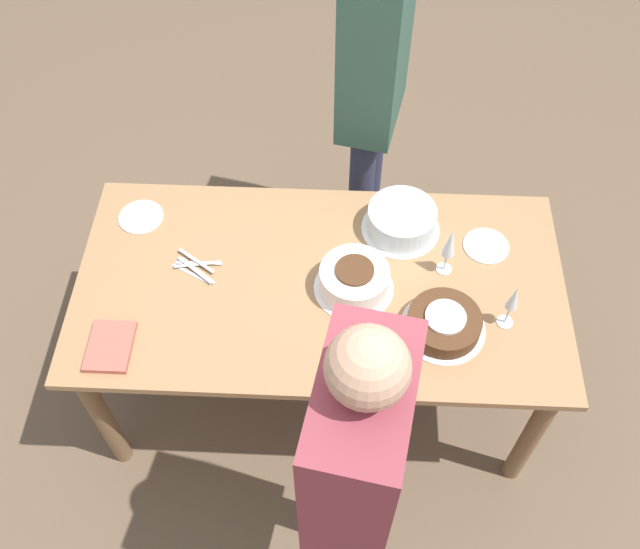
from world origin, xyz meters
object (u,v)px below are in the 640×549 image
at_px(cake_front_chocolate, 444,323).
at_px(cake_center_white, 354,280).
at_px(wine_glass_far, 450,244).
at_px(wine_glass_near, 513,300).
at_px(person_cutting, 356,468).
at_px(person_watching, 373,75).
at_px(cake_back_decorated, 401,220).

bearing_deg(cake_front_chocolate, cake_center_white, 153.21).
bearing_deg(wine_glass_far, wine_glass_near, -47.87).
relative_size(person_cutting, person_watching, 0.96).
relative_size(cake_front_chocolate, person_watching, 0.17).
bearing_deg(cake_back_decorated, person_watching, 102.19).
xyz_separation_m(cake_back_decorated, wine_glass_near, (0.35, -0.40, 0.09)).
bearing_deg(cake_center_white, wine_glass_near, -12.88).
relative_size(cake_center_white, wine_glass_near, 1.36).
distance_m(cake_front_chocolate, wine_glass_far, 0.28).
bearing_deg(cake_front_chocolate, wine_glass_near, 9.46).
distance_m(cake_front_chocolate, wine_glass_near, 0.24).
bearing_deg(wine_glass_far, cake_front_chocolate, -94.09).
distance_m(person_cutting, person_watching, 1.57).
height_order(cake_center_white, person_cutting, person_cutting).
relative_size(wine_glass_near, wine_glass_far, 0.95).
distance_m(cake_center_white, wine_glass_far, 0.35).
bearing_deg(cake_center_white, wine_glass_far, 16.74).
bearing_deg(wine_glass_far, cake_center_white, -163.26).
distance_m(wine_glass_far, person_watching, 0.78).
xyz_separation_m(cake_back_decorated, person_cutting, (-0.16, -1.02, 0.18)).
bearing_deg(cake_front_chocolate, cake_back_decorated, 107.30).
height_order(person_cutting, person_watching, person_watching).
xyz_separation_m(cake_front_chocolate, cake_back_decorated, (-0.13, 0.43, 0.02)).
relative_size(cake_back_decorated, person_cutting, 0.18).
height_order(cake_front_chocolate, wine_glass_near, wine_glass_near).
bearing_deg(cake_back_decorated, cake_front_chocolate, -72.70).
xyz_separation_m(wine_glass_near, person_cutting, (-0.51, -0.62, 0.09)).
bearing_deg(wine_glass_near, cake_front_chocolate, -170.54).
height_order(cake_front_chocolate, person_watching, person_watching).
height_order(cake_back_decorated, person_cutting, person_cutting).
distance_m(cake_center_white, cake_front_chocolate, 0.34).
bearing_deg(cake_front_chocolate, person_watching, 104.49).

